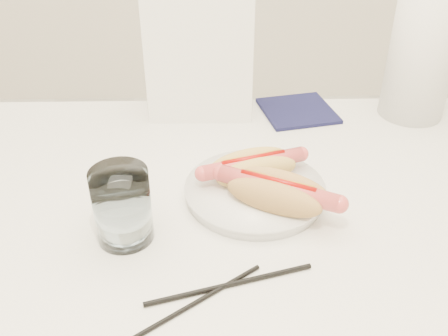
{
  "coord_description": "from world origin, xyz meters",
  "views": [
    {
      "loc": [
        0.0,
        -0.61,
        1.24
      ],
      "look_at": [
        0.02,
        0.02,
        0.82
      ],
      "focal_mm": 40.5,
      "sensor_mm": 36.0,
      "label": 1
    }
  ],
  "objects_px": {
    "water_glass": "(122,206)",
    "paper_towel_roll": "(424,47)",
    "plate": "(255,193)",
    "table": "(213,242)",
    "hotdog_left": "(253,167)",
    "napkin_box": "(200,48)",
    "hotdog_right": "(277,192)"
  },
  "relations": [
    {
      "from": "water_glass",
      "to": "paper_towel_roll",
      "type": "xyz_separation_m",
      "value": [
        0.54,
        0.38,
        0.09
      ]
    },
    {
      "from": "plate",
      "to": "paper_towel_roll",
      "type": "relative_size",
      "value": 0.75
    },
    {
      "from": "table",
      "to": "plate",
      "type": "height_order",
      "value": "plate"
    },
    {
      "from": "table",
      "to": "hotdog_left",
      "type": "distance_m",
      "value": 0.14
    },
    {
      "from": "water_glass",
      "to": "plate",
      "type": "bearing_deg",
      "value": 25.34
    },
    {
      "from": "table",
      "to": "paper_towel_roll",
      "type": "distance_m",
      "value": 0.57
    },
    {
      "from": "napkin_box",
      "to": "plate",
      "type": "bearing_deg",
      "value": -72.79
    },
    {
      "from": "water_glass",
      "to": "napkin_box",
      "type": "relative_size",
      "value": 0.41
    },
    {
      "from": "hotdog_left",
      "to": "napkin_box",
      "type": "relative_size",
      "value": 0.62
    },
    {
      "from": "table",
      "to": "hotdog_left",
      "type": "relative_size",
      "value": 7.03
    },
    {
      "from": "hotdog_right",
      "to": "water_glass",
      "type": "distance_m",
      "value": 0.23
    },
    {
      "from": "hotdog_left",
      "to": "water_glass",
      "type": "distance_m",
      "value": 0.23
    },
    {
      "from": "table",
      "to": "hotdog_right",
      "type": "xyz_separation_m",
      "value": [
        0.1,
        -0.0,
        0.1
      ]
    },
    {
      "from": "table",
      "to": "hotdog_left",
      "type": "xyz_separation_m",
      "value": [
        0.07,
        0.07,
        0.1
      ]
    },
    {
      "from": "hotdog_left",
      "to": "plate",
      "type": "bearing_deg",
      "value": -104.5
    },
    {
      "from": "hotdog_right",
      "to": "napkin_box",
      "type": "relative_size",
      "value": 0.65
    },
    {
      "from": "table",
      "to": "napkin_box",
      "type": "xyz_separation_m",
      "value": [
        -0.02,
        0.35,
        0.2
      ]
    },
    {
      "from": "water_glass",
      "to": "napkin_box",
      "type": "height_order",
      "value": "napkin_box"
    },
    {
      "from": "hotdog_left",
      "to": "napkin_box",
      "type": "bearing_deg",
      "value": 88.96
    },
    {
      "from": "hotdog_left",
      "to": "paper_towel_roll",
      "type": "distance_m",
      "value": 0.45
    },
    {
      "from": "table",
      "to": "water_glass",
      "type": "bearing_deg",
      "value": -157.61
    },
    {
      "from": "napkin_box",
      "to": "paper_towel_roll",
      "type": "relative_size",
      "value": 0.95
    },
    {
      "from": "napkin_box",
      "to": "paper_towel_roll",
      "type": "distance_m",
      "value": 0.44
    },
    {
      "from": "table",
      "to": "paper_towel_roll",
      "type": "xyz_separation_m",
      "value": [
        0.41,
        0.33,
        0.2
      ]
    },
    {
      "from": "table",
      "to": "hotdog_right",
      "type": "bearing_deg",
      "value": -2.84
    },
    {
      "from": "napkin_box",
      "to": "paper_towel_roll",
      "type": "xyz_separation_m",
      "value": [
        0.44,
        -0.02,
        0.01
      ]
    },
    {
      "from": "hotdog_left",
      "to": "paper_towel_roll",
      "type": "relative_size",
      "value": 0.59
    },
    {
      "from": "plate",
      "to": "hotdog_left",
      "type": "distance_m",
      "value": 0.04
    },
    {
      "from": "hotdog_left",
      "to": "water_glass",
      "type": "relative_size",
      "value": 1.51
    },
    {
      "from": "hotdog_left",
      "to": "water_glass",
      "type": "height_order",
      "value": "water_glass"
    },
    {
      "from": "hotdog_left",
      "to": "hotdog_right",
      "type": "bearing_deg",
      "value": -84.98
    },
    {
      "from": "hotdog_left",
      "to": "hotdog_right",
      "type": "xyz_separation_m",
      "value": [
        0.03,
        -0.07,
        0.0
      ]
    }
  ]
}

